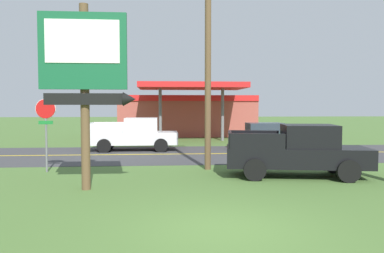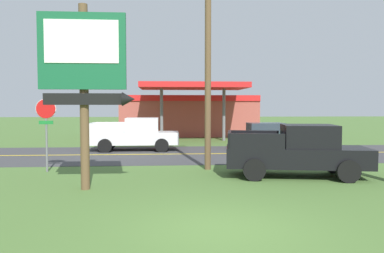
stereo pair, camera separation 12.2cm
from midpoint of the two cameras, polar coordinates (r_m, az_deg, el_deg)
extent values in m
plane|color=#4C7033|center=(8.59, 4.01, -14.94)|extent=(180.00, 180.00, 0.00)
cube|color=#3D3D3F|center=(21.28, -1.25, -4.12)|extent=(140.00, 8.00, 0.02)
cube|color=gold|center=(21.28, -1.25, -4.08)|extent=(126.00, 0.20, 0.01)
cylinder|color=brown|center=(12.60, -15.85, 4.12)|extent=(0.28, 0.28, 5.83)
cube|color=#145633|center=(12.54, -16.11, 10.71)|extent=(2.67, 0.16, 2.36)
cube|color=white|center=(12.49, -16.21, 12.05)|extent=(2.25, 0.03, 1.32)
cube|color=black|center=(12.42, -16.01, 3.93)|extent=(2.41, 0.12, 0.36)
cone|color=black|center=(12.22, -9.53, 4.02)|extent=(0.40, 0.44, 0.44)
cylinder|color=slate|center=(16.56, -20.96, -2.55)|extent=(0.08, 0.08, 2.20)
cylinder|color=red|center=(16.46, -21.09, 2.47)|extent=(0.76, 0.03, 0.76)
cylinder|color=white|center=(16.48, -21.07, 2.47)|extent=(0.80, 0.01, 0.80)
cube|color=#19722D|center=(16.48, -21.05, 0.56)|extent=(0.56, 0.03, 0.14)
cylinder|color=brown|center=(16.17, 2.16, 9.81)|extent=(0.26, 0.26, 9.12)
cube|color=#A84C42|center=(35.52, -0.92, 1.63)|extent=(12.00, 6.00, 3.60)
cube|color=red|center=(32.48, -0.58, 4.24)|extent=(12.00, 0.12, 0.50)
cube|color=red|center=(29.57, -0.18, 6.01)|extent=(8.00, 5.00, 0.40)
cylinder|color=slate|center=(29.45, -4.84, 1.93)|extent=(0.24, 0.24, 4.20)
cylinder|color=slate|center=(29.81, 4.43, 1.94)|extent=(0.24, 0.24, 4.20)
cube|color=black|center=(15.01, 14.98, -4.32)|extent=(5.46, 2.84, 0.72)
cube|color=black|center=(15.02, 16.72, -1.35)|extent=(2.18, 2.10, 0.84)
cube|color=#28333D|center=(15.22, 20.01, -1.35)|extent=(0.39, 1.65, 0.71)
cube|color=black|center=(15.68, 8.95, -1.59)|extent=(1.94, 0.46, 0.56)
cube|color=black|center=(13.86, 9.42, -2.20)|extent=(1.94, 0.46, 0.56)
cube|color=black|center=(14.74, 5.38, -1.86)|extent=(0.45, 1.87, 0.56)
cylinder|color=black|center=(16.35, 19.99, -5.07)|extent=(0.84, 0.42, 0.80)
cylinder|color=black|center=(14.48, 21.95, -6.14)|extent=(0.84, 0.42, 0.80)
cylinder|color=black|center=(15.85, 8.59, -5.18)|extent=(0.84, 0.42, 0.80)
cylinder|color=black|center=(13.92, 9.04, -6.32)|extent=(0.84, 0.42, 0.80)
cube|color=silver|center=(23.22, -8.77, -1.69)|extent=(5.20, 1.96, 0.72)
cube|color=silver|center=(23.14, -7.67, 0.23)|extent=(1.90, 1.80, 0.84)
cube|color=#28333D|center=(23.11, -5.47, 0.24)|extent=(0.10, 1.66, 0.71)
cube|color=silver|center=(24.25, -12.22, -0.01)|extent=(1.95, 0.12, 0.56)
cube|color=silver|center=(22.43, -12.84, -0.26)|extent=(1.95, 0.12, 0.56)
cube|color=silver|center=(23.49, -14.87, -0.14)|extent=(0.12, 1.88, 0.56)
cylinder|color=black|center=(24.17, -4.77, -2.34)|extent=(0.80, 0.28, 0.80)
cylinder|color=black|center=(22.21, -4.79, -2.81)|extent=(0.80, 0.28, 0.80)
cylinder|color=black|center=(24.39, -12.37, -2.35)|extent=(0.80, 0.28, 0.80)
cylinder|color=black|center=(22.46, -13.05, -2.82)|extent=(0.80, 0.28, 0.80)
cube|color=#1E6038|center=(24.03, 10.89, -1.75)|extent=(4.20, 1.76, 0.72)
cube|color=#2D3842|center=(23.95, 10.56, -0.18)|extent=(2.10, 1.56, 0.60)
cylinder|color=black|center=(25.28, 13.19, -2.36)|extent=(0.64, 0.24, 0.64)
cylinder|color=black|center=(23.62, 14.50, -2.75)|extent=(0.64, 0.24, 0.64)
cylinder|color=black|center=(24.61, 7.40, -2.45)|extent=(0.64, 0.24, 0.64)
cylinder|color=black|center=(22.90, 8.32, -2.86)|extent=(0.64, 0.24, 0.64)
camera|label=1|loc=(0.06, -90.22, -0.01)|focal=35.99mm
camera|label=2|loc=(0.06, 89.78, 0.01)|focal=35.99mm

